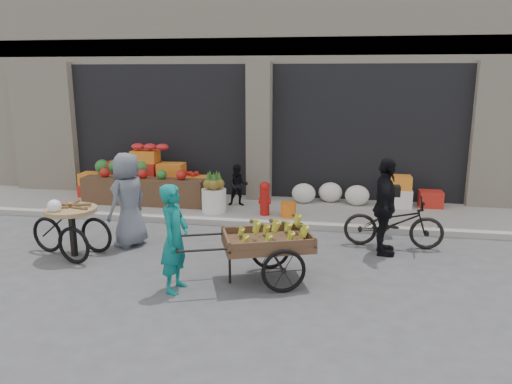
% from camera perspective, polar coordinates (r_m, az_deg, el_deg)
% --- Properties ---
extents(ground, '(80.00, 80.00, 0.00)m').
position_cam_1_polar(ground, '(7.29, -6.06, -10.97)').
color(ground, '#424244').
rests_on(ground, ground).
extents(sidewalk, '(18.00, 2.20, 0.12)m').
position_cam_1_polar(sidewalk, '(11.05, -0.37, -2.06)').
color(sidewalk, gray).
rests_on(sidewalk, ground).
extents(building, '(14.00, 6.45, 7.00)m').
position_cam_1_polar(building, '(14.55, 2.38, 14.81)').
color(building, beige).
rests_on(building, ground).
extents(fruit_display, '(3.10, 1.12, 1.24)m').
position_cam_1_polar(fruit_display, '(11.84, -12.07, 1.73)').
color(fruit_display, red).
rests_on(fruit_display, sidewalk).
extents(pineapple_bin, '(0.52, 0.52, 0.50)m').
position_cam_1_polar(pineapple_bin, '(10.65, -4.82, -0.97)').
color(pineapple_bin, silver).
rests_on(pineapple_bin, sidewalk).
extents(fire_hydrant, '(0.22, 0.22, 0.71)m').
position_cam_1_polar(fire_hydrant, '(10.35, 1.00, -0.58)').
color(fire_hydrant, '#A5140F').
rests_on(fire_hydrant, sidewalk).
extents(orange_bucket, '(0.32, 0.32, 0.30)m').
position_cam_1_polar(orange_bucket, '(10.30, 3.71, -2.01)').
color(orange_bucket, orange).
rests_on(orange_bucket, sidewalk).
extents(right_bay_goods, '(3.35, 0.60, 0.70)m').
position_cam_1_polar(right_bay_goods, '(11.41, 13.20, -0.12)').
color(right_bay_goods, silver).
rests_on(right_bay_goods, sidewalk).
extents(seated_person, '(0.51, 0.43, 0.93)m').
position_cam_1_polar(seated_person, '(11.08, -2.07, 0.77)').
color(seated_person, black).
rests_on(seated_person, sidewalk).
extents(banana_cart, '(2.31, 1.51, 0.90)m').
position_cam_1_polar(banana_cart, '(7.29, 0.96, -5.36)').
color(banana_cart, brown).
rests_on(banana_cart, ground).
extents(vendor_woman, '(0.41, 0.59, 1.54)m').
position_cam_1_polar(vendor_woman, '(7.04, -9.30, -5.24)').
color(vendor_woman, '#0E6D6A').
rests_on(vendor_woman, ground).
extents(tricycle_cart, '(1.46, 0.99, 0.95)m').
position_cam_1_polar(tricycle_cart, '(8.86, -20.32, -3.41)').
color(tricycle_cart, '#9E7F51').
rests_on(tricycle_cart, ground).
extents(vendor_grey, '(0.78, 0.95, 1.68)m').
position_cam_1_polar(vendor_grey, '(9.05, -14.41, -0.86)').
color(vendor_grey, slate).
rests_on(vendor_grey, ground).
extents(bicycle, '(1.74, 0.66, 0.90)m').
position_cam_1_polar(bicycle, '(9.11, 15.44, -3.36)').
color(bicycle, black).
rests_on(bicycle, ground).
extents(cyclist, '(0.44, 0.99, 1.66)m').
position_cam_1_polar(cyclist, '(8.61, 14.52, -1.66)').
color(cyclist, black).
rests_on(cyclist, ground).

